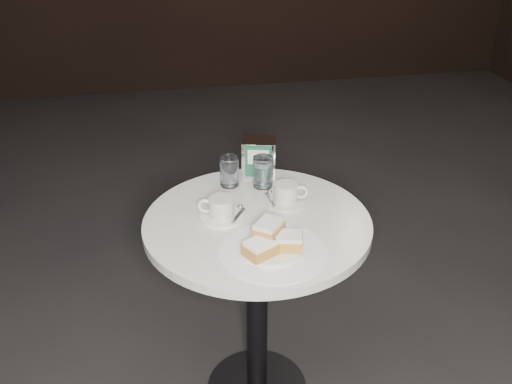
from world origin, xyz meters
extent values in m
cylinder|color=black|center=(0.00, 0.00, 0.36)|extent=(0.07, 0.07, 0.70)
cylinder|color=white|center=(0.00, 0.00, 0.73)|extent=(0.70, 0.70, 0.03)
cylinder|color=white|center=(0.01, -0.18, 0.75)|extent=(0.31, 0.31, 0.00)
cylinder|color=silver|center=(0.01, -0.17, 0.75)|extent=(0.20, 0.20, 0.01)
cube|color=#B78038|center=(-0.03, -0.20, 0.77)|extent=(0.11, 0.10, 0.03)
cube|color=white|center=(-0.03, -0.20, 0.79)|extent=(0.10, 0.09, 0.01)
cube|color=gold|center=(0.05, -0.18, 0.77)|extent=(0.10, 0.08, 0.03)
cube|color=white|center=(0.05, -0.18, 0.79)|extent=(0.09, 0.08, 0.01)
cube|color=#C9843E|center=(0.00, -0.15, 0.80)|extent=(0.10, 0.11, 0.03)
cube|color=white|center=(0.00, -0.15, 0.82)|extent=(0.10, 0.10, 0.01)
cylinder|color=white|center=(-0.11, 0.03, 0.75)|extent=(0.17, 0.17, 0.01)
cylinder|color=beige|center=(-0.11, 0.03, 0.78)|extent=(0.10, 0.10, 0.06)
cylinder|color=#865D49|center=(-0.11, 0.03, 0.81)|extent=(0.09, 0.09, 0.00)
torus|color=white|center=(-0.15, 0.04, 0.78)|extent=(0.05, 0.02, 0.05)
cube|color=#ADADB2|center=(-0.06, 0.01, 0.76)|extent=(0.06, 0.08, 0.00)
sphere|color=#BDBCC1|center=(-0.04, 0.06, 0.76)|extent=(0.02, 0.02, 0.02)
cylinder|color=beige|center=(0.11, 0.08, 0.75)|extent=(0.15, 0.15, 0.01)
cylinder|color=silver|center=(0.11, 0.08, 0.78)|extent=(0.09, 0.09, 0.06)
cylinder|color=#8D614D|center=(0.11, 0.08, 0.81)|extent=(0.08, 0.08, 0.00)
torus|color=silver|center=(0.16, 0.07, 0.78)|extent=(0.05, 0.02, 0.05)
cube|color=silver|center=(0.06, 0.09, 0.76)|extent=(0.02, 0.09, 0.00)
sphere|color=silver|center=(0.07, 0.14, 0.76)|extent=(0.02, 0.02, 0.02)
cylinder|color=white|center=(-0.05, 0.24, 0.80)|extent=(0.08, 0.08, 0.10)
cylinder|color=silver|center=(-0.05, 0.24, 0.79)|extent=(0.07, 0.07, 0.09)
cylinder|color=white|center=(0.06, 0.21, 0.80)|extent=(0.07, 0.07, 0.11)
cylinder|color=silver|center=(0.06, 0.21, 0.79)|extent=(0.06, 0.06, 0.09)
cube|color=silver|center=(0.06, 0.30, 0.81)|extent=(0.13, 0.12, 0.13)
cube|color=#1B5E3F|center=(0.05, 0.25, 0.82)|extent=(0.09, 0.03, 0.11)
cube|color=white|center=(0.05, 0.25, 0.84)|extent=(0.07, 0.02, 0.05)
camera|label=1|loc=(-0.28, -1.46, 1.66)|focal=40.00mm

